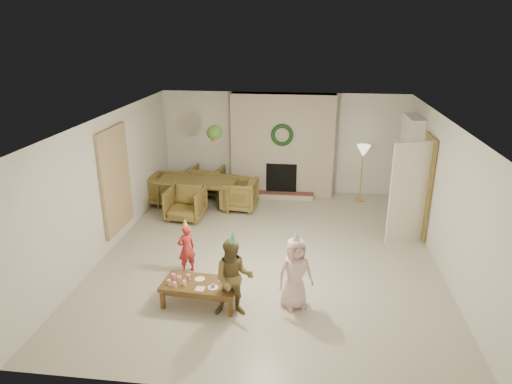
% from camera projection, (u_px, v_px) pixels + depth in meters
% --- Properties ---
extents(floor, '(7.00, 7.00, 0.00)m').
position_uv_depth(floor, '(269.00, 253.00, 8.52)').
color(floor, '#B7B29E').
rests_on(floor, ground).
extents(ceiling, '(7.00, 7.00, 0.00)m').
position_uv_depth(ceiling, '(271.00, 120.00, 7.67)').
color(ceiling, white).
rests_on(ceiling, wall_back).
extents(wall_back, '(7.00, 0.00, 7.00)m').
position_uv_depth(wall_back, '(283.00, 143.00, 11.36)').
color(wall_back, silver).
rests_on(wall_back, floor).
extents(wall_front, '(7.00, 0.00, 7.00)m').
position_uv_depth(wall_front, '(239.00, 300.00, 4.83)').
color(wall_front, silver).
rests_on(wall_front, floor).
extents(wall_left, '(0.00, 7.00, 7.00)m').
position_uv_depth(wall_left, '(109.00, 183.00, 8.44)').
color(wall_left, silver).
rests_on(wall_left, floor).
extents(wall_right, '(0.00, 7.00, 7.00)m').
position_uv_depth(wall_right, '(445.00, 197.00, 7.75)').
color(wall_right, silver).
rests_on(wall_right, floor).
extents(fireplace_mass, '(2.50, 0.40, 2.50)m').
position_uv_depth(fireplace_mass, '(282.00, 145.00, 11.17)').
color(fireplace_mass, '#55161A').
rests_on(fireplace_mass, floor).
extents(fireplace_hearth, '(1.60, 0.30, 0.12)m').
position_uv_depth(fireplace_hearth, '(281.00, 195.00, 11.25)').
color(fireplace_hearth, maroon).
rests_on(fireplace_hearth, floor).
extents(fireplace_firebox, '(0.75, 0.12, 0.75)m').
position_uv_depth(fireplace_firebox, '(281.00, 178.00, 11.28)').
color(fireplace_firebox, black).
rests_on(fireplace_firebox, floor).
extents(fireplace_wreath, '(0.54, 0.10, 0.54)m').
position_uv_depth(fireplace_wreath, '(282.00, 135.00, 10.86)').
color(fireplace_wreath, '#143715').
rests_on(fireplace_wreath, fireplace_mass).
extents(floor_lamp_base, '(0.26, 0.26, 0.03)m').
position_uv_depth(floor_lamp_base, '(359.00, 200.00, 11.10)').
color(floor_lamp_base, gold).
rests_on(floor_lamp_base, floor).
extents(floor_lamp_post, '(0.03, 0.03, 1.24)m').
position_uv_depth(floor_lamp_post, '(362.00, 175.00, 10.88)').
color(floor_lamp_post, gold).
rests_on(floor_lamp_post, floor).
extents(floor_lamp_shade, '(0.33, 0.33, 0.28)m').
position_uv_depth(floor_lamp_shade, '(364.00, 151.00, 10.68)').
color(floor_lamp_shade, beige).
rests_on(floor_lamp_shade, floor_lamp_post).
extents(bookshelf_carcass, '(0.30, 1.00, 2.20)m').
position_uv_depth(bookshelf_carcass, '(409.00, 167.00, 9.97)').
color(bookshelf_carcass, white).
rests_on(bookshelf_carcass, floor).
extents(bookshelf_shelf_a, '(0.30, 0.92, 0.03)m').
position_uv_depth(bookshelf_shelf_a, '(404.00, 194.00, 10.19)').
color(bookshelf_shelf_a, white).
rests_on(bookshelf_shelf_a, bookshelf_carcass).
extents(bookshelf_shelf_b, '(0.30, 0.92, 0.03)m').
position_uv_depth(bookshelf_shelf_b, '(406.00, 177.00, 10.06)').
color(bookshelf_shelf_b, white).
rests_on(bookshelf_shelf_b, bookshelf_carcass).
extents(bookshelf_shelf_c, '(0.30, 0.92, 0.03)m').
position_uv_depth(bookshelf_shelf_c, '(409.00, 160.00, 9.92)').
color(bookshelf_shelf_c, white).
rests_on(bookshelf_shelf_c, bookshelf_carcass).
extents(bookshelf_shelf_d, '(0.30, 0.92, 0.03)m').
position_uv_depth(bookshelf_shelf_d, '(411.00, 142.00, 9.78)').
color(bookshelf_shelf_d, white).
rests_on(bookshelf_shelf_d, bookshelf_carcass).
extents(books_row_lower, '(0.20, 0.40, 0.24)m').
position_uv_depth(books_row_lower, '(405.00, 191.00, 10.01)').
color(books_row_lower, '#973F1C').
rests_on(books_row_lower, bookshelf_shelf_a).
extents(books_row_mid, '(0.20, 0.44, 0.24)m').
position_uv_depth(books_row_mid, '(406.00, 171.00, 10.06)').
color(books_row_mid, navy).
rests_on(books_row_mid, bookshelf_shelf_b).
extents(books_row_upper, '(0.20, 0.36, 0.22)m').
position_uv_depth(books_row_upper, '(409.00, 155.00, 9.78)').
color(books_row_upper, '#B37E26').
rests_on(books_row_upper, bookshelf_shelf_c).
extents(door_frame, '(0.05, 0.86, 2.04)m').
position_uv_depth(door_frame, '(425.00, 187.00, 8.95)').
color(door_frame, brown).
rests_on(door_frame, floor).
extents(door_leaf, '(0.77, 0.32, 2.00)m').
position_uv_depth(door_leaf, '(409.00, 193.00, 8.65)').
color(door_leaf, beige).
rests_on(door_leaf, floor).
extents(curtain_panel, '(0.06, 1.20, 2.00)m').
position_uv_depth(curtain_panel, '(115.00, 180.00, 8.62)').
color(curtain_panel, '#BFB087').
rests_on(curtain_panel, wall_left).
extents(dining_table, '(1.91, 1.16, 0.65)m').
position_uv_depth(dining_table, '(197.00, 193.00, 10.66)').
color(dining_table, brown).
rests_on(dining_table, floor).
extents(dining_chair_near, '(0.82, 0.84, 0.71)m').
position_uv_depth(dining_chair_near, '(186.00, 204.00, 9.91)').
color(dining_chair_near, brown).
rests_on(dining_chair_near, floor).
extents(dining_chair_far, '(0.82, 0.84, 0.71)m').
position_uv_depth(dining_chair_far, '(208.00, 181.00, 11.40)').
color(dining_chair_far, brown).
rests_on(dining_chair_far, floor).
extents(dining_chair_left, '(0.84, 0.82, 0.71)m').
position_uv_depth(dining_chair_left, '(165.00, 189.00, 10.80)').
color(dining_chair_left, brown).
rests_on(dining_chair_left, floor).
extents(dining_chair_right, '(0.84, 0.82, 0.71)m').
position_uv_depth(dining_chair_right, '(239.00, 194.00, 10.46)').
color(dining_chair_right, brown).
rests_on(dining_chair_right, floor).
extents(hanging_plant_cord, '(0.01, 0.01, 0.70)m').
position_uv_depth(hanging_plant_cord, '(214.00, 122.00, 9.34)').
color(hanging_plant_cord, tan).
rests_on(hanging_plant_cord, ceiling).
extents(hanging_plant_pot, '(0.16, 0.16, 0.12)m').
position_uv_depth(hanging_plant_pot, '(215.00, 138.00, 9.46)').
color(hanging_plant_pot, '#AA4436').
rests_on(hanging_plant_pot, hanging_plant_cord).
extents(hanging_plant_foliage, '(0.32, 0.32, 0.32)m').
position_uv_depth(hanging_plant_foliage, '(215.00, 133.00, 9.42)').
color(hanging_plant_foliage, '#2B4D19').
rests_on(hanging_plant_foliage, hanging_plant_pot).
extents(coffee_table_top, '(1.19, 0.66, 0.05)m').
position_uv_depth(coffee_table_top, '(201.00, 285.00, 6.85)').
color(coffee_table_top, brown).
rests_on(coffee_table_top, floor).
extents(coffee_table_apron, '(1.09, 0.56, 0.07)m').
position_uv_depth(coffee_table_apron, '(201.00, 288.00, 6.87)').
color(coffee_table_apron, brown).
rests_on(coffee_table_apron, floor).
extents(coffee_leg_fl, '(0.07, 0.07, 0.30)m').
position_uv_depth(coffee_leg_fl, '(163.00, 299.00, 6.79)').
color(coffee_leg_fl, brown).
rests_on(coffee_leg_fl, floor).
extents(coffee_leg_fr, '(0.07, 0.07, 0.30)m').
position_uv_depth(coffee_leg_fr, '(231.00, 307.00, 6.59)').
color(coffee_leg_fr, brown).
rests_on(coffee_leg_fr, floor).
extents(coffee_leg_bl, '(0.07, 0.07, 0.30)m').
position_uv_depth(coffee_leg_bl, '(174.00, 283.00, 7.22)').
color(coffee_leg_bl, brown).
rests_on(coffee_leg_bl, floor).
extents(coffee_leg_br, '(0.07, 0.07, 0.30)m').
position_uv_depth(coffee_leg_br, '(238.00, 290.00, 7.03)').
color(coffee_leg_br, brown).
rests_on(coffee_leg_br, floor).
extents(cup_a, '(0.07, 0.07, 0.08)m').
position_uv_depth(cup_a, '(169.00, 282.00, 6.78)').
color(cup_a, white).
rests_on(cup_a, coffee_table_top).
extents(cup_b, '(0.07, 0.07, 0.08)m').
position_uv_depth(cup_b, '(174.00, 276.00, 6.95)').
color(cup_b, white).
rests_on(cup_b, coffee_table_top).
extents(cup_c, '(0.07, 0.07, 0.08)m').
position_uv_depth(cup_c, '(175.00, 284.00, 6.72)').
color(cup_c, white).
rests_on(cup_c, coffee_table_top).
extents(cup_d, '(0.07, 0.07, 0.08)m').
position_uv_depth(cup_d, '(179.00, 278.00, 6.89)').
color(cup_d, white).
rests_on(cup_d, coffee_table_top).
extents(cup_e, '(0.07, 0.07, 0.08)m').
position_uv_depth(cup_e, '(185.00, 283.00, 6.76)').
color(cup_e, white).
rests_on(cup_e, coffee_table_top).
extents(cup_f, '(0.07, 0.07, 0.08)m').
position_uv_depth(cup_f, '(188.00, 277.00, 6.93)').
color(cup_f, white).
rests_on(cup_f, coffee_table_top).
extents(plate_a, '(0.17, 0.17, 0.01)m').
position_uv_depth(plate_a, '(200.00, 279.00, 6.94)').
color(plate_a, white).
rests_on(plate_a, coffee_table_top).
extents(plate_b, '(0.17, 0.17, 0.01)m').
position_uv_depth(plate_b, '(213.00, 287.00, 6.71)').
color(plate_b, white).
rests_on(plate_b, coffee_table_top).
extents(plate_c, '(0.17, 0.17, 0.01)m').
position_uv_depth(plate_c, '(228.00, 282.00, 6.84)').
color(plate_c, white).
rests_on(plate_c, coffee_table_top).
extents(food_scoop, '(0.07, 0.07, 0.06)m').
position_uv_depth(food_scoop, '(213.00, 285.00, 6.70)').
color(food_scoop, tan).
rests_on(food_scoop, plate_b).
extents(napkin_left, '(0.14, 0.14, 0.01)m').
position_uv_depth(napkin_left, '(200.00, 289.00, 6.68)').
color(napkin_left, '#FFBBD3').
rests_on(napkin_left, coffee_table_top).
extents(napkin_right, '(0.14, 0.14, 0.01)m').
position_uv_depth(napkin_right, '(223.00, 280.00, 6.93)').
color(napkin_right, '#FFBBD3').
rests_on(napkin_right, coffee_table_top).
extents(child_red, '(0.38, 0.36, 0.87)m').
position_uv_depth(child_red, '(186.00, 249.00, 7.72)').
color(child_red, '#AB2524').
rests_on(child_red, floor).
extents(party_hat_red, '(0.15, 0.15, 0.16)m').
position_uv_depth(party_hat_red, '(185.00, 223.00, 7.55)').
color(party_hat_red, '#D0D346').
rests_on(party_hat_red, child_red).
extents(child_plaid, '(0.64, 0.53, 1.19)m').
position_uv_depth(child_plaid, '(234.00, 278.00, 6.50)').
color(child_plaid, brown).
rests_on(child_plaid, floor).
extents(party_hat_plaid, '(0.17, 0.17, 0.19)m').
position_uv_depth(party_hat_plaid, '(233.00, 238.00, 6.28)').
color(party_hat_plaid, '#54C575').
rests_on(party_hat_plaid, child_plaid).
extents(child_pink, '(0.64, 0.55, 1.12)m').
position_uv_depth(child_pink, '(295.00, 273.00, 6.71)').
color(child_pink, beige).
rests_on(child_pink, floor).
extents(party_hat_pink, '(0.18, 0.18, 0.20)m').
position_uv_depth(party_hat_pink, '(296.00, 236.00, 6.50)').
color(party_hat_pink, silver).
rests_on(party_hat_pink, child_pink).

